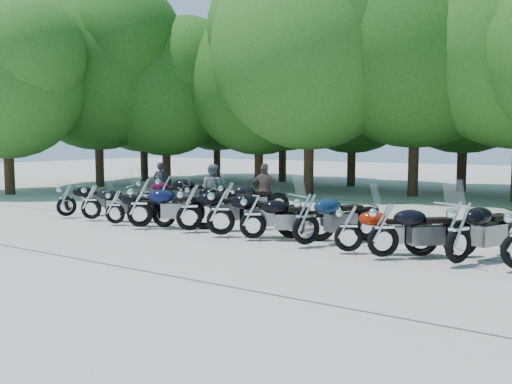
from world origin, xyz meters
The scene contains 30 objects.
ground centered at (0.00, 0.00, 0.00)m, with size 90.00×90.00×0.00m, color #9C988D.
tree_0 centered at (-15.42, 12.98, 5.45)m, with size 7.50×7.50×9.21m.
tree_1 centered at (-12.04, 11.24, 5.06)m, with size 6.97×6.97×8.55m.
tree_2 centered at (-7.25, 12.84, 5.31)m, with size 7.31×7.31×8.97m.
tree_3 centered at (-3.57, 11.24, 6.32)m, with size 8.70×8.70×10.67m.
tree_4 centered at (0.54, 13.09, 6.64)m, with size 9.13×9.13×11.20m.
tree_9 centered at (-13.53, 17.59, 5.52)m, with size 7.59×7.59×9.32m.
tree_10 centered at (-8.29, 16.97, 5.66)m, with size 7.78×7.78×9.55m.
tree_11 centered at (-3.76, 16.43, 5.49)m, with size 7.56×7.56×9.28m.
tree_12 centered at (1.80, 16.47, 5.72)m, with size 7.88×7.88×9.67m.
tree_16 centered at (-14.83, 4.00, 5.06)m, with size 6.97×6.97×8.55m.
tree_17 centered at (-14.68, 9.00, 6.04)m, with size 8.31×8.31×10.20m.
motorcycle_0 centered at (-6.53, 0.64, 0.61)m, with size 0.66×2.17×1.23m, color black, non-canonical shape.
motorcycle_1 centered at (-5.36, 0.62, 0.63)m, with size 0.68×2.23×1.26m, color black, non-canonical shape.
motorcycle_2 centered at (-4.11, 0.43, 0.58)m, with size 0.62×2.05×1.16m, color black, non-canonical shape.
motorcycle_3 centered at (-3.04, 0.35, 0.70)m, with size 0.75×2.46×1.39m, color #0C1135, non-canonical shape.
motorcycle_4 centered at (-1.55, 0.67, 0.69)m, with size 0.74×2.43×1.37m, color black, non-canonical shape.
motorcycle_5 centered at (-0.45, 0.57, 0.70)m, with size 0.76×2.49×1.41m, color black, non-canonical shape.
motorcycle_6 centered at (0.47, 0.65, 0.64)m, with size 0.69×2.26×1.28m, color black, non-canonical shape.
motorcycle_7 centered at (1.93, 0.62, 0.70)m, with size 0.75×2.48×1.40m, color #0D1F3B, non-canonical shape.
motorcycle_8 centered at (3.03, 0.49, 0.60)m, with size 0.64×2.12×1.20m, color #9D1805, non-canonical shape.
motorcycle_9 centered at (3.85, 0.35, 0.66)m, with size 0.71×2.34×1.32m, color black, non-canonical shape.
motorcycle_10 centered at (5.27, 0.58, 0.72)m, with size 0.77×2.54×1.44m, color black, non-canonical shape.
motorcycle_12 centered at (-5.84, 3.35, 0.63)m, with size 0.68×2.23×1.26m, color #390722, non-canonical shape.
motorcycle_13 centered at (-4.80, 3.28, 0.71)m, with size 0.77×2.52×1.42m, color black, non-canonical shape.
motorcycle_14 centered at (-3.43, 3.08, 0.58)m, with size 0.63×2.06×1.16m, color black, non-canonical shape.
motorcycle_15 centered at (-2.16, 3.21, 0.65)m, with size 0.70×2.29×1.29m, color black, non-canonical shape.
rider_0 centered at (-6.06, 4.41, 0.82)m, with size 0.60×0.39×1.63m, color black.
rider_1 centered at (-3.35, 3.97, 0.83)m, with size 0.80×0.63×1.65m, color gray.
rider_2 centered at (-1.49, 4.29, 0.85)m, with size 1.00×0.42×1.70m, color brown.
Camera 1 is at (7.64, -10.17, 2.46)m, focal length 38.00 mm.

